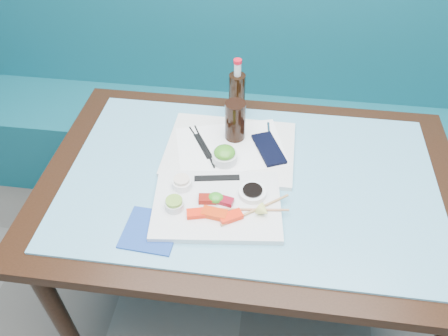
# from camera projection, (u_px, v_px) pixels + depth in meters

# --- Properties ---
(booth_bench) EXTENTS (3.00, 0.56, 1.17)m
(booth_bench) POSITION_uv_depth(u_px,v_px,m) (262.00, 116.00, 2.31)
(booth_bench) COLOR #0F5461
(booth_bench) RESTS_ON ground
(dining_table) EXTENTS (1.40, 0.90, 0.75)m
(dining_table) POSITION_uv_depth(u_px,v_px,m) (249.00, 196.00, 1.51)
(dining_table) COLOR black
(dining_table) RESTS_ON ground
(glass_top) EXTENTS (1.22, 0.76, 0.01)m
(glass_top) POSITION_uv_depth(u_px,v_px,m) (250.00, 179.00, 1.45)
(glass_top) COLOR #5FA2BF
(glass_top) RESTS_ON dining_table
(sashimi_plate) EXTENTS (0.42, 0.32, 0.02)m
(sashimi_plate) POSITION_uv_depth(u_px,v_px,m) (217.00, 205.00, 1.35)
(sashimi_plate) COLOR white
(sashimi_plate) RESTS_ON glass_top
(salmon_left) EXTENTS (0.07, 0.05, 0.02)m
(salmon_left) POSITION_uv_depth(u_px,v_px,m) (198.00, 213.00, 1.30)
(salmon_left) COLOR #FF250A
(salmon_left) RESTS_ON sashimi_plate
(salmon_mid) EXTENTS (0.08, 0.05, 0.02)m
(salmon_mid) POSITION_uv_depth(u_px,v_px,m) (214.00, 214.00, 1.30)
(salmon_mid) COLOR red
(salmon_mid) RESTS_ON sashimi_plate
(salmon_right) EXTENTS (0.08, 0.06, 0.02)m
(salmon_right) POSITION_uv_depth(u_px,v_px,m) (231.00, 217.00, 1.29)
(salmon_right) COLOR #FF270A
(salmon_right) RESTS_ON sashimi_plate
(tuna_left) EXTENTS (0.06, 0.04, 0.02)m
(tuna_left) POSITION_uv_depth(u_px,v_px,m) (207.00, 199.00, 1.34)
(tuna_left) COLOR maroon
(tuna_left) RESTS_ON sashimi_plate
(tuna_right) EXTENTS (0.05, 0.04, 0.02)m
(tuna_right) POSITION_uv_depth(u_px,v_px,m) (225.00, 201.00, 1.34)
(tuna_right) COLOR maroon
(tuna_right) RESTS_ON sashimi_plate
(seaweed_garnish) EXTENTS (0.05, 0.05, 0.03)m
(seaweed_garnish) POSITION_uv_depth(u_px,v_px,m) (216.00, 198.00, 1.34)
(seaweed_garnish) COLOR #339422
(seaweed_garnish) RESTS_ON sashimi_plate
(ramekin_wasabi) EXTENTS (0.08, 0.08, 0.02)m
(ramekin_wasabi) POSITION_uv_depth(u_px,v_px,m) (174.00, 205.00, 1.32)
(ramekin_wasabi) COLOR silver
(ramekin_wasabi) RESTS_ON sashimi_plate
(wasabi_fill) EXTENTS (0.05, 0.05, 0.01)m
(wasabi_fill) POSITION_uv_depth(u_px,v_px,m) (174.00, 201.00, 1.31)
(wasabi_fill) COLOR #71A435
(wasabi_fill) RESTS_ON ramekin_wasabi
(ramekin_ginger) EXTENTS (0.08, 0.08, 0.03)m
(ramekin_ginger) POSITION_uv_depth(u_px,v_px,m) (182.00, 184.00, 1.38)
(ramekin_ginger) COLOR white
(ramekin_ginger) RESTS_ON sashimi_plate
(ginger_fill) EXTENTS (0.06, 0.06, 0.01)m
(ginger_fill) POSITION_uv_depth(u_px,v_px,m) (182.00, 180.00, 1.37)
(ginger_fill) COLOR beige
(ginger_fill) RESTS_ON ramekin_ginger
(soy_dish) EXTENTS (0.11, 0.11, 0.02)m
(soy_dish) POSITION_uv_depth(u_px,v_px,m) (252.00, 193.00, 1.36)
(soy_dish) COLOR white
(soy_dish) RESTS_ON sashimi_plate
(soy_fill) EXTENTS (0.08, 0.08, 0.01)m
(soy_fill) POSITION_uv_depth(u_px,v_px,m) (253.00, 190.00, 1.35)
(soy_fill) COLOR black
(soy_fill) RESTS_ON soy_dish
(lemon_wedge) EXTENTS (0.05, 0.05, 0.04)m
(lemon_wedge) POSITION_uv_depth(u_px,v_px,m) (264.00, 211.00, 1.29)
(lemon_wedge) COLOR #EBEA6F
(lemon_wedge) RESTS_ON sashimi_plate
(chopstick_sleeve) EXTENTS (0.15, 0.05, 0.00)m
(chopstick_sleeve) POSITION_uv_depth(u_px,v_px,m) (217.00, 178.00, 1.42)
(chopstick_sleeve) COLOR black
(chopstick_sleeve) RESTS_ON sashimi_plate
(wooden_chopstick_a) EXTENTS (0.22, 0.03, 0.01)m
(wooden_chopstick_a) POSITION_uv_depth(u_px,v_px,m) (252.00, 210.00, 1.32)
(wooden_chopstick_a) COLOR #B67A56
(wooden_chopstick_a) RESTS_ON sashimi_plate
(wooden_chopstick_b) EXTENTS (0.20, 0.15, 0.01)m
(wooden_chopstick_b) POSITION_uv_depth(u_px,v_px,m) (255.00, 210.00, 1.32)
(wooden_chopstick_b) COLOR #AD8151
(wooden_chopstick_b) RESTS_ON sashimi_plate
(serving_tray) EXTENTS (0.45, 0.34, 0.02)m
(serving_tray) POSITION_uv_depth(u_px,v_px,m) (230.00, 149.00, 1.54)
(serving_tray) COLOR silver
(serving_tray) RESTS_ON glass_top
(paper_placemat) EXTENTS (0.42, 0.35, 0.00)m
(paper_placemat) POSITION_uv_depth(u_px,v_px,m) (230.00, 147.00, 1.53)
(paper_placemat) COLOR white
(paper_placemat) RESTS_ON serving_tray
(seaweed_bowl) EXTENTS (0.11, 0.11, 0.03)m
(seaweed_bowl) POSITION_uv_depth(u_px,v_px,m) (225.00, 157.00, 1.47)
(seaweed_bowl) COLOR silver
(seaweed_bowl) RESTS_ON serving_tray
(seaweed_salad) EXTENTS (0.08, 0.08, 0.04)m
(seaweed_salad) POSITION_uv_depth(u_px,v_px,m) (225.00, 152.00, 1.45)
(seaweed_salad) COLOR #3B881F
(seaweed_salad) RESTS_ON seaweed_bowl
(cola_glass) EXTENTS (0.09, 0.09, 0.15)m
(cola_glass) POSITION_uv_depth(u_px,v_px,m) (235.00, 121.00, 1.52)
(cola_glass) COLOR black
(cola_glass) RESTS_ON serving_tray
(navy_pouch) EXTENTS (0.13, 0.18, 0.01)m
(navy_pouch) POSITION_uv_depth(u_px,v_px,m) (269.00, 149.00, 1.52)
(navy_pouch) COLOR black
(navy_pouch) RESTS_ON serving_tray
(fork) EXTENTS (0.02, 0.08, 0.01)m
(fork) POSITION_uv_depth(u_px,v_px,m) (269.00, 130.00, 1.59)
(fork) COLOR silver
(fork) RESTS_ON serving_tray
(black_chopstick_a) EXTENTS (0.13, 0.20, 0.01)m
(black_chopstick_a) POSITION_uv_depth(u_px,v_px,m) (202.00, 146.00, 1.53)
(black_chopstick_a) COLOR black
(black_chopstick_a) RESTS_ON serving_tray
(black_chopstick_b) EXTENTS (0.11, 0.21, 0.01)m
(black_chopstick_b) POSITION_uv_depth(u_px,v_px,m) (204.00, 146.00, 1.53)
(black_chopstick_b) COLOR black
(black_chopstick_b) RESTS_ON serving_tray
(tray_sleeve) EXTENTS (0.09, 0.13, 0.00)m
(tray_sleeve) POSITION_uv_depth(u_px,v_px,m) (203.00, 146.00, 1.53)
(tray_sleeve) COLOR black
(tray_sleeve) RESTS_ON serving_tray
(cola_bottle_body) EXTENTS (0.08, 0.08, 0.18)m
(cola_bottle_body) POSITION_uv_depth(u_px,v_px,m) (237.00, 95.00, 1.64)
(cola_bottle_body) COLOR black
(cola_bottle_body) RESTS_ON glass_top
(cola_bottle_neck) EXTENTS (0.03, 0.03, 0.05)m
(cola_bottle_neck) POSITION_uv_depth(u_px,v_px,m) (238.00, 69.00, 1.56)
(cola_bottle_neck) COLOR silver
(cola_bottle_neck) RESTS_ON cola_bottle_body
(cola_bottle_cap) EXTENTS (0.04, 0.04, 0.01)m
(cola_bottle_cap) POSITION_uv_depth(u_px,v_px,m) (238.00, 61.00, 1.53)
(cola_bottle_cap) COLOR red
(cola_bottle_cap) RESTS_ON cola_bottle_neck
(blue_napkin) EXTENTS (0.17, 0.17, 0.01)m
(blue_napkin) POSITION_uv_depth(u_px,v_px,m) (151.00, 230.00, 1.29)
(blue_napkin) COLOR navy
(blue_napkin) RESTS_ON glass_top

